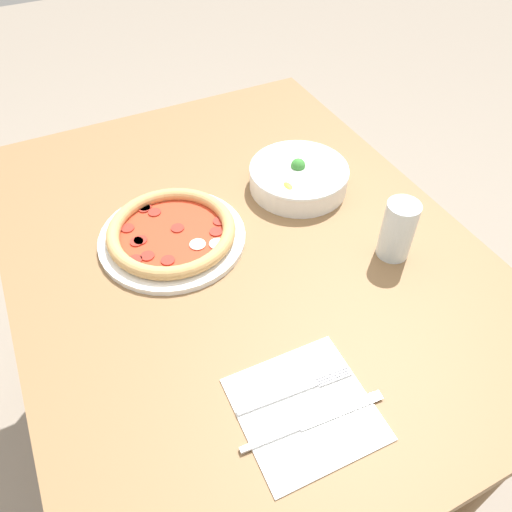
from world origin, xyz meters
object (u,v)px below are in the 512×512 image
at_px(pizza, 172,234).
at_px(fork, 294,392).
at_px(bowl, 299,176).
at_px(glass, 398,230).
at_px(knife, 307,424).

relative_size(pizza, fork, 1.53).
distance_m(bowl, glass, 0.27).
height_order(pizza, glass, glass).
relative_size(knife, glass, 1.89).
bearing_deg(pizza, knife, 5.50).
height_order(fork, glass, glass).
bearing_deg(fork, knife, -94.44).
xyz_separation_m(bowl, fork, (0.44, -0.26, -0.02)).
height_order(bowl, glass, glass).
xyz_separation_m(knife, glass, (-0.23, 0.33, 0.06)).
relative_size(fork, glass, 1.57).
distance_m(bowl, knife, 0.56).
bearing_deg(knife, glass, 39.48).
relative_size(pizza, glass, 2.40).
bearing_deg(pizza, bowl, 96.88).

